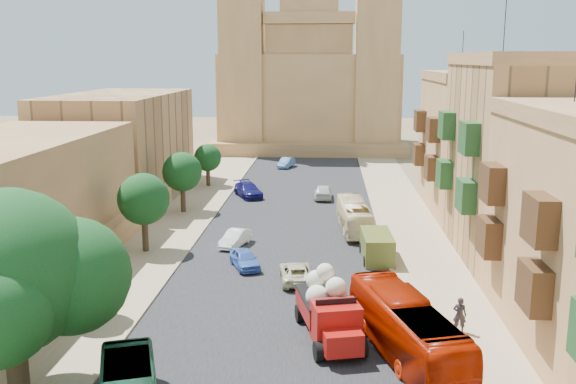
# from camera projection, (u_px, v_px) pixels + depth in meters

# --- Properties ---
(road_surface) EXTENTS (14.00, 140.00, 0.01)m
(road_surface) POSITION_uv_depth(u_px,v_px,m) (291.00, 231.00, 50.79)
(road_surface) COLOR black
(road_surface) RESTS_ON ground
(sidewalk_east) EXTENTS (5.00, 140.00, 0.01)m
(sidewalk_east) POSITION_uv_depth(u_px,v_px,m) (412.00, 233.00, 50.20)
(sidewalk_east) COLOR tan
(sidewalk_east) RESTS_ON ground
(sidewalk_west) EXTENTS (5.00, 140.00, 0.01)m
(sidewalk_west) POSITION_uv_depth(u_px,v_px,m) (173.00, 229.00, 51.38)
(sidewalk_west) COLOR tan
(sidewalk_west) RESTS_ON ground
(kerb_east) EXTENTS (0.25, 140.00, 0.12)m
(kerb_east) POSITION_uv_depth(u_px,v_px,m) (380.00, 232.00, 50.35)
(kerb_east) COLOR tan
(kerb_east) RESTS_ON ground
(kerb_west) EXTENTS (0.25, 140.00, 0.12)m
(kerb_west) POSITION_uv_depth(u_px,v_px,m) (204.00, 229.00, 51.22)
(kerb_west) COLOR tan
(kerb_west) RESTS_ON ground
(townhouse_c) EXTENTS (9.00, 14.00, 17.40)m
(townhouse_c) POSITION_uv_depth(u_px,v_px,m) (521.00, 156.00, 43.51)
(townhouse_c) COLOR tan
(townhouse_c) RESTS_ON ground
(townhouse_d) EXTENTS (9.00, 14.00, 15.90)m
(townhouse_d) POSITION_uv_depth(u_px,v_px,m) (475.00, 141.00, 57.34)
(townhouse_d) COLOR #AB7E4D
(townhouse_d) RESTS_ON ground
(west_wall) EXTENTS (1.00, 40.00, 1.80)m
(west_wall) POSITION_uv_depth(u_px,v_px,m) (90.00, 255.00, 41.62)
(west_wall) COLOR #AB7E4D
(west_wall) RESTS_ON ground
(west_building_mid) EXTENTS (10.00, 22.00, 10.00)m
(west_building_mid) POSITION_uv_depth(u_px,v_px,m) (121.00, 144.00, 64.57)
(west_building_mid) COLOR tan
(west_building_mid) RESTS_ON ground
(church) EXTENTS (28.00, 22.50, 36.30)m
(church) POSITION_uv_depth(u_px,v_px,m) (310.00, 85.00, 96.35)
(church) COLOR #AB7E4D
(church) RESTS_ON ground
(ficus_tree) EXTENTS (8.58, 7.89, 8.58)m
(ficus_tree) POSITION_uv_depth(u_px,v_px,m) (11.00, 277.00, 24.95)
(ficus_tree) COLOR #36291B
(ficus_tree) RESTS_ON ground
(street_tree_a) EXTENTS (3.03, 3.03, 4.67)m
(street_tree_a) POSITION_uv_depth(u_px,v_px,m) (78.00, 261.00, 33.19)
(street_tree_a) COLOR #36291B
(street_tree_a) RESTS_ON ground
(street_tree_b) EXTENTS (3.65, 3.65, 5.61)m
(street_tree_b) POSITION_uv_depth(u_px,v_px,m) (144.00, 199.00, 44.79)
(street_tree_b) COLOR #36291B
(street_tree_b) RESTS_ON ground
(street_tree_c) EXTENTS (3.49, 3.49, 5.36)m
(street_tree_c) POSITION_uv_depth(u_px,v_px,m) (182.00, 172.00, 56.54)
(street_tree_c) COLOR #36291B
(street_tree_c) RESTS_ON ground
(street_tree_d) EXTENTS (2.93, 2.93, 4.51)m
(street_tree_d) POSITION_uv_depth(u_px,v_px,m) (208.00, 158.00, 68.39)
(street_tree_d) COLOR #36291B
(street_tree_d) RESTS_ON ground
(red_truck) EXTENTS (3.60, 6.36, 3.53)m
(red_truck) POSITION_uv_depth(u_px,v_px,m) (329.00, 308.00, 31.01)
(red_truck) COLOR #A0110C
(red_truck) RESTS_ON ground
(olive_pickup) EXTENTS (2.19, 4.52, 1.84)m
(olive_pickup) POSITION_uv_depth(u_px,v_px,m) (377.00, 247.00, 43.42)
(olive_pickup) COLOR #515A22
(olive_pickup) RESTS_ON ground
(bus_red_east) EXTENTS (4.94, 10.12, 2.75)m
(bus_red_east) POSITION_uv_depth(u_px,v_px,m) (406.00, 328.00, 29.16)
(bus_red_east) COLOR #A41901
(bus_red_east) RESTS_ON ground
(bus_cream_east) EXTENTS (2.65, 8.67, 2.38)m
(bus_cream_east) POSITION_uv_depth(u_px,v_px,m) (354.00, 216.00, 50.79)
(bus_cream_east) COLOR #F6E3B3
(bus_cream_east) RESTS_ON ground
(car_blue_a) EXTENTS (2.67, 3.81, 1.20)m
(car_blue_a) POSITION_uv_depth(u_px,v_px,m) (245.00, 259.00, 41.78)
(car_blue_a) COLOR #4066C5
(car_blue_a) RESTS_ON ground
(car_white_a) EXTENTS (2.13, 3.76, 1.17)m
(car_white_a) POSITION_uv_depth(u_px,v_px,m) (235.00, 238.00, 46.61)
(car_white_a) COLOR white
(car_white_a) RESTS_ON ground
(car_cream) EXTENTS (2.42, 4.35, 1.15)m
(car_cream) POSITION_uv_depth(u_px,v_px,m) (296.00, 272.00, 39.20)
(car_cream) COLOR beige
(car_cream) RESTS_ON ground
(car_dkblue) EXTENTS (3.73, 5.17, 1.39)m
(car_dkblue) POSITION_uv_depth(u_px,v_px,m) (248.00, 190.00, 63.26)
(car_dkblue) COLOR #101155
(car_dkblue) RESTS_ON ground
(car_white_b) EXTENTS (1.70, 4.18, 1.42)m
(car_white_b) POSITION_uv_depth(u_px,v_px,m) (323.00, 192.00, 62.42)
(car_white_b) COLOR silver
(car_white_b) RESTS_ON ground
(car_blue_b) EXTENTS (2.20, 3.91, 1.22)m
(car_blue_b) POSITION_uv_depth(u_px,v_px,m) (286.00, 163.00, 80.34)
(car_blue_b) COLOR teal
(car_blue_b) RESTS_ON ground
(pedestrian_a) EXTENTS (0.77, 0.62, 1.83)m
(pedestrian_a) POSITION_uv_depth(u_px,v_px,m) (460.00, 315.00, 31.85)
(pedestrian_a) COLOR #262329
(pedestrian_a) RESTS_ON ground
(pedestrian_c) EXTENTS (0.72, 1.07, 1.68)m
(pedestrian_c) POSITION_uv_depth(u_px,v_px,m) (415.00, 304.00, 33.42)
(pedestrian_c) COLOR #3A393F
(pedestrian_c) RESTS_ON ground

